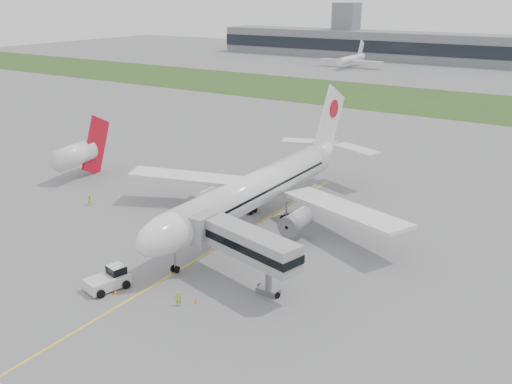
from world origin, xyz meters
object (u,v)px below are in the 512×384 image
Objects in this scene: pushback_tug at (110,279)px; jet_bridge at (239,241)px; ground_crew_near at (178,299)px; airliner at (261,186)px; neighbor_aircraft at (78,154)px.

jet_bridge is at bearing 51.53° from pushback_tug.
jet_bridge reaches higher than ground_crew_near.
airliner is at bearing 96.29° from pushback_tug.
neighbor_aircraft reaches higher than ground_crew_near.
pushback_tug is 3.05× the size of ground_crew_near.
neighbor_aircraft is (-36.34, 26.83, 3.51)m from pushback_tug.
pushback_tug is 0.37× the size of neighbor_aircraft.
pushback_tug is (-3.91, -27.00, -4.50)m from airliner.
pushback_tug reaches higher than ground_crew_near.
ground_crew_near is 52.65m from neighbor_aircraft.
ground_crew_near is (9.48, 1.16, -0.26)m from pushback_tug.
ground_crew_near is at bearing -95.15° from jet_bridge.
jet_bridge is at bearing -31.62° from neighbor_aircraft.
pushback_tug is at bearing -129.25° from jet_bridge.
pushback_tug is 9.55m from ground_crew_near.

